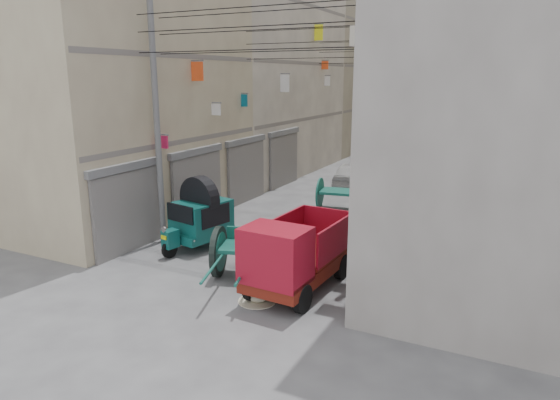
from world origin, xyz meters
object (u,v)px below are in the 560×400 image
Objects in this scene: feed_sack at (257,296)px; horse at (294,259)px; mini_truck at (292,259)px; auto_rickshaw at (200,216)px; second_cart at (336,193)px; tonga_cart at (242,252)px; distant_car_white at (351,174)px; distant_car_green at (424,131)px; distant_car_grey at (437,149)px.

horse is at bearing 75.53° from feed_sack.
horse is at bearing 113.29° from mini_truck.
auto_rickshaw reaches higher than feed_sack.
feed_sack is at bearing -90.43° from second_cart.
distant_car_white is at bearing 77.12° from tonga_cart.
distant_car_green is at bearing 94.70° from feed_sack.
mini_truck reaches higher than horse.
second_cart is at bearing 105.96° from mini_truck.
feed_sack is (1.35, -9.30, -0.56)m from second_cart.
feed_sack is at bearing 81.07° from distant_car_green.
horse is (1.71, -7.90, -0.01)m from second_cart.
mini_truck is 1.07× the size of distant_car_grey.
distant_car_green is (-1.88, 35.60, -0.12)m from tonga_cart.
auto_rickshaw is 1.58× the size of second_cart.
auto_rickshaw reaches higher than distant_car_white.
mini_truck is 0.85× the size of distant_car_green.
tonga_cart reaches higher than second_cart.
distant_car_green is at bearing 91.69° from distant_car_grey.
mini_truck is at bearing 93.90° from distant_car_white.
tonga_cart is at bearing 79.40° from distant_car_green.
distant_car_grey is at bearing -109.28° from distant_car_white.
distant_car_green is (0.65, 34.00, -0.44)m from auto_rickshaw.
tonga_cart is 8.13m from second_cart.
second_cart is 0.45× the size of distant_car_white.
distant_car_grey is at bearing -101.71° from horse.
tonga_cart reaches higher than feed_sack.
distant_car_white reaches higher than distant_car_grey.
distant_car_grey is (2.26, 11.75, -0.06)m from distant_car_white.
auto_rickshaw is 3.01m from tonga_cart.
horse is (0.36, 1.40, 0.55)m from feed_sack.
distant_car_grey is at bearing 94.50° from mini_truck.
auto_rickshaw is at bearing 74.52° from distant_car_white.
distant_car_green is at bearing 98.82° from mini_truck.
tonga_cart is 0.99× the size of distant_car_grey.
distant_car_white is (-2.64, 12.59, -0.07)m from horse.
horse is 12.87m from distant_car_white.
tonga_cart is at bearing -97.22° from second_cart.
distant_car_grey is 0.80× the size of distant_car_green.
horse is (-0.24, 0.66, -0.27)m from mini_truck.
distant_car_grey is (1.33, 16.44, -0.14)m from second_cart.
second_cart is 4.79m from distant_car_white.
feed_sack is at bearing 62.92° from horse.
distant_car_green is (-1.67, 27.48, -0.08)m from second_cart.
mini_truck is 2.22× the size of horse.
mini_truck is at bearing -31.67° from tonga_cart.
distant_car_grey is (-0.38, 24.34, -0.13)m from horse.
tonga_cart reaches higher than distant_car_grey.
auto_rickshaw is 11.32m from distant_car_white.
distant_car_green is (-0.74, 22.78, -0.00)m from distant_car_white.
feed_sack is 0.18× the size of distant_car_grey.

